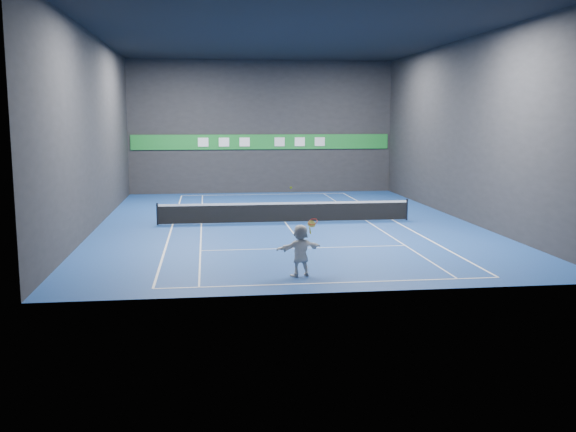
{
  "coord_description": "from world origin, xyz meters",
  "views": [
    {
      "loc": [
        -3.82,
        -31.04,
        5.09
      ],
      "look_at": [
        -0.84,
        -7.69,
        1.5
      ],
      "focal_mm": 40.0,
      "sensor_mm": 36.0,
      "label": 1
    }
  ],
  "objects": [
    {
      "name": "center_service_line",
      "position": [
        0.0,
        0.0,
        0.0
      ],
      "size": [
        0.06,
        12.8,
        0.01
      ],
      "primitive_type": "cube",
      "color": "white",
      "rests_on": "ground"
    },
    {
      "name": "service_line_far",
      "position": [
        0.0,
        6.4,
        0.0
      ],
      "size": [
        8.23,
        0.06,
        0.01
      ],
      "primitive_type": "cube",
      "color": "white",
      "rests_on": "ground"
    },
    {
      "name": "tennis_net",
      "position": [
        0.0,
        0.0,
        0.54
      ],
      "size": [
        12.5,
        0.1,
        1.07
      ],
      "color": "black",
      "rests_on": "ground"
    },
    {
      "name": "baseline_far",
      "position": [
        0.0,
        11.89,
        0.0
      ],
      "size": [
        10.98,
        0.08,
        0.01
      ],
      "primitive_type": "cube",
      "color": "white",
      "rests_on": "ground"
    },
    {
      "name": "wall_right",
      "position": [
        9.0,
        0.0,
        4.5
      ],
      "size": [
        0.1,
        26.0,
        9.0
      ],
      "primitive_type": "cube",
      "color": "#242426",
      "rests_on": "ground"
    },
    {
      "name": "tennis_racket",
      "position": [
        -0.44,
        -10.83,
        1.72
      ],
      "size": [
        0.44,
        0.38,
        0.53
      ],
      "color": "red",
      "rests_on": "player"
    },
    {
      "name": "sponsor_banner",
      "position": [
        0.0,
        12.93,
        3.5
      ],
      "size": [
        17.64,
        0.11,
        1.0
      ],
      "color": "#1C822E",
      "rests_on": "wall_back"
    },
    {
      "name": "ceiling",
      "position": [
        0.0,
        0.0,
        9.0
      ],
      "size": [
        26.0,
        26.0,
        0.0
      ],
      "primitive_type": "plane",
      "color": "black",
      "rests_on": "ground"
    },
    {
      "name": "wall_back",
      "position": [
        0.0,
        13.0,
        4.5
      ],
      "size": [
        18.0,
        0.1,
        9.0
      ],
      "primitive_type": "cube",
      "color": "#242426",
      "rests_on": "ground"
    },
    {
      "name": "player",
      "position": [
        -0.84,
        -10.88,
        0.85
      ],
      "size": [
        1.66,
        0.98,
        1.71
      ],
      "primitive_type": "imported",
      "rotation": [
        0.0,
        0.0,
        3.47
      ],
      "color": "silver",
      "rests_on": "ground"
    },
    {
      "name": "wall_left",
      "position": [
        -9.0,
        0.0,
        4.5
      ],
      "size": [
        0.1,
        26.0,
        9.0
      ],
      "primitive_type": "cube",
      "color": "#242426",
      "rests_on": "ground"
    },
    {
      "name": "sideline_singles_left",
      "position": [
        -4.11,
        0.0,
        0.0
      ],
      "size": [
        0.06,
        23.78,
        0.01
      ],
      "primitive_type": "cube",
      "color": "white",
      "rests_on": "ground"
    },
    {
      "name": "service_line_near",
      "position": [
        0.0,
        -6.4,
        0.0
      ],
      "size": [
        8.23,
        0.06,
        0.01
      ],
      "primitive_type": "cube",
      "color": "white",
      "rests_on": "ground"
    },
    {
      "name": "baseline_near",
      "position": [
        0.0,
        -11.89,
        0.0
      ],
      "size": [
        10.98,
        0.08,
        0.01
      ],
      "primitive_type": "cube",
      "color": "white",
      "rests_on": "ground"
    },
    {
      "name": "sideline_doubles_left",
      "position": [
        -5.49,
        0.0,
        0.0
      ],
      "size": [
        0.08,
        23.78,
        0.01
      ],
      "primitive_type": "cube",
      "color": "white",
      "rests_on": "ground"
    },
    {
      "name": "sideline_doubles_right",
      "position": [
        5.49,
        0.0,
        0.0
      ],
      "size": [
        0.08,
        23.78,
        0.01
      ],
      "primitive_type": "cube",
      "color": "white",
      "rests_on": "ground"
    },
    {
      "name": "tennis_ball",
      "position": [
        -1.16,
        -10.89,
        2.9
      ],
      "size": [
        0.07,
        0.07,
        0.07
      ],
      "primitive_type": "sphere",
      "color": "#C6F729",
      "rests_on": "player"
    },
    {
      "name": "wall_front",
      "position": [
        0.0,
        -13.0,
        4.5
      ],
      "size": [
        18.0,
        0.1,
        9.0
      ],
      "primitive_type": "cube",
      "color": "#242426",
      "rests_on": "ground"
    },
    {
      "name": "ground",
      "position": [
        0.0,
        0.0,
        0.0
      ],
      "size": [
        26.0,
        26.0,
        0.0
      ],
      "primitive_type": "plane",
      "color": "navy",
      "rests_on": "ground"
    },
    {
      "name": "sideline_singles_right",
      "position": [
        4.11,
        0.0,
        0.0
      ],
      "size": [
        0.06,
        23.78,
        0.01
      ],
      "primitive_type": "cube",
      "color": "white",
      "rests_on": "ground"
    }
  ]
}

